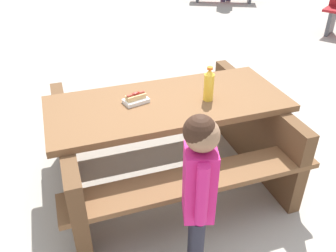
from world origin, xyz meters
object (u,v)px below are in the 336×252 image
picnic_table (168,134)px  soda_bottle (209,85)px  child_in_coat (199,184)px  hotdog_tray (136,99)px

picnic_table → soda_bottle: soda_bottle is taller
soda_bottle → child_in_coat: (0.13, 0.94, -0.12)m
soda_bottle → child_in_coat: size_ratio=0.23×
soda_bottle → hotdog_tray: bearing=5.4°
hotdog_tray → child_in_coat: child_in_coat is taller
hotdog_tray → child_in_coat: (-0.41, 0.89, -0.03)m
picnic_table → hotdog_tray: hotdog_tray is taller
child_in_coat → soda_bottle: bearing=-97.7°
soda_bottle → picnic_table: bearing=4.0°
soda_bottle → hotdog_tray: 0.55m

